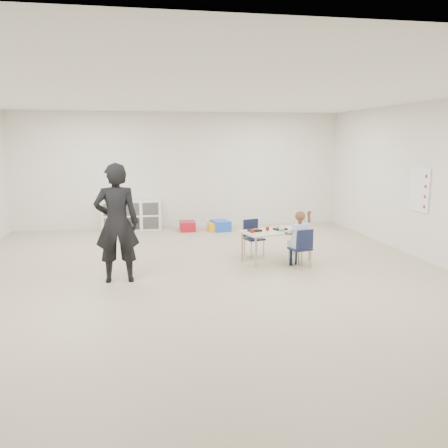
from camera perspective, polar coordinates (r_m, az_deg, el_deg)
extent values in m
plane|color=#B4A88B|center=(7.53, -2.18, -6.34)|extent=(9.00, 9.00, 0.00)
plane|color=white|center=(7.26, -2.33, 15.39)|extent=(9.00, 9.00, 0.00)
cube|color=white|center=(11.72, -5.32, 6.46)|extent=(8.00, 0.02, 2.80)
cube|color=white|center=(2.93, 10.08, -4.40)|extent=(8.00, 0.02, 2.80)
cube|color=white|center=(8.76, 24.73, 4.39)|extent=(0.02, 9.00, 2.80)
cube|color=beige|center=(8.40, 6.30, -0.86)|extent=(1.33, 0.91, 0.03)
cube|color=black|center=(8.46, 6.77, -0.58)|extent=(0.25, 0.21, 0.03)
cube|color=black|center=(8.27, 3.71, -0.78)|extent=(0.25, 0.21, 0.03)
cube|color=white|center=(8.30, 6.94, -0.55)|extent=(0.09, 0.09, 0.10)
ellipsoid|color=tan|center=(8.45, 8.53, -0.51)|extent=(0.09, 0.09, 0.07)
sphere|color=maroon|center=(8.35, 5.25, -0.55)|extent=(0.07, 0.07, 0.07)
sphere|color=maroon|center=(8.11, 3.44, -0.84)|extent=(0.07, 0.07, 0.07)
cube|color=white|center=(11.57, -11.07, 1.04)|extent=(1.40, 0.40, 0.70)
cube|color=white|center=(9.26, 22.46, 3.87)|extent=(0.02, 0.60, 0.80)
imported|color=black|center=(7.26, -12.79, 0.10)|extent=(0.66, 0.44, 1.80)
cube|color=#B11122|center=(11.28, -4.42, -0.26)|extent=(0.36, 0.46, 0.22)
cube|color=yellow|center=(11.26, -1.10, -0.32)|extent=(0.33, 0.42, 0.19)
cube|color=blue|center=(11.28, -0.42, -0.19)|extent=(0.47, 0.55, 0.24)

